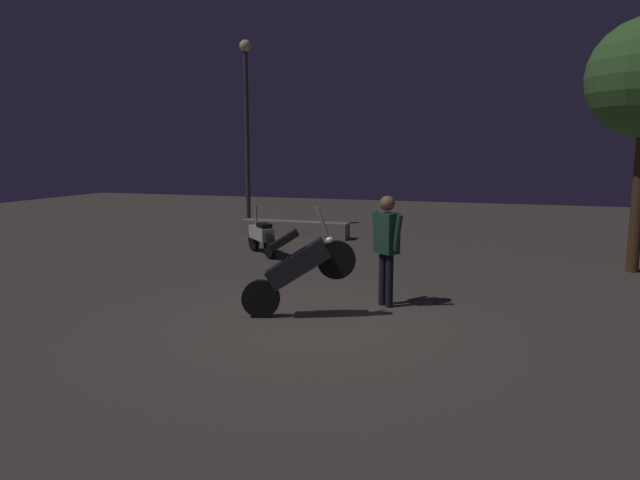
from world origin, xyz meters
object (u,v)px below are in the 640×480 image
object	(u,v)px
motorcycle_white_parked_left	(261,236)
streetlamp_near	(247,113)
person_rider_beside	(387,241)
motorcycle_black_foreground	(298,268)

from	to	relation	value
motorcycle_white_parked_left	streetlamp_near	world-z (taller)	streetlamp_near
streetlamp_near	person_rider_beside	bearing A→B (deg)	-51.83
motorcycle_white_parked_left	person_rider_beside	distance (m)	5.10
streetlamp_near	motorcycle_black_foreground	bearing A→B (deg)	-60.38
motorcycle_black_foreground	motorcycle_white_parked_left	xyz separation A→B (m)	(-2.60, 4.49, -0.31)
motorcycle_white_parked_left	streetlamp_near	distance (m)	5.74
motorcycle_black_foreground	person_rider_beside	distance (m)	1.52
motorcycle_black_foreground	person_rider_beside	size ratio (longest dim) A/B	0.94
motorcycle_black_foreground	streetlamp_near	distance (m)	10.39
motorcycle_white_parked_left	person_rider_beside	size ratio (longest dim) A/B	0.73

